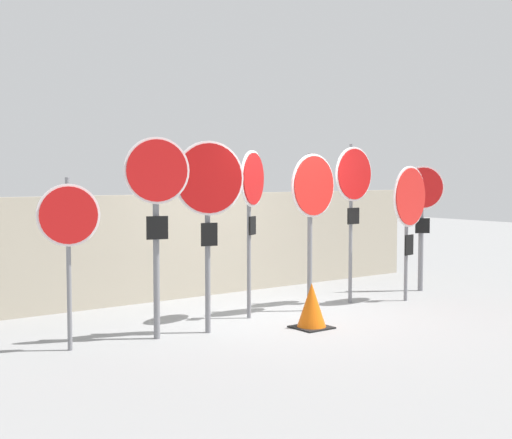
# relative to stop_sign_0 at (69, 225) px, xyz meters

# --- Properties ---
(ground_plane) EXTENTS (40.00, 40.00, 0.00)m
(ground_plane) POSITION_rel_stop_sign_0_xyz_m (3.22, 0.15, -1.43)
(ground_plane) COLOR gray
(fence_back) EXTENTS (9.27, 0.12, 1.68)m
(fence_back) POSITION_rel_stop_sign_0_xyz_m (3.22, 2.24, -0.59)
(fence_back) COLOR #A89E89
(fence_back) RESTS_ON ground
(stop_sign_0) EXTENTS (0.68, 0.22, 1.96)m
(stop_sign_0) POSITION_rel_stop_sign_0_xyz_m (0.00, 0.00, 0.00)
(stop_sign_0) COLOR slate
(stop_sign_0) RESTS_ON ground
(stop_sign_1) EXTENTS (0.78, 0.25, 2.44)m
(stop_sign_1) POSITION_rel_stop_sign_0_xyz_m (1.07, -0.09, 0.30)
(stop_sign_1) COLOR slate
(stop_sign_1) RESTS_ON ground
(stop_sign_2) EXTENTS (0.91, 0.23, 2.41)m
(stop_sign_2) POSITION_rel_stop_sign_0_xyz_m (1.75, -0.19, 0.33)
(stop_sign_2) COLOR slate
(stop_sign_2) RESTS_ON ground
(stop_sign_3) EXTENTS (0.68, 0.42, 2.32)m
(stop_sign_3) POSITION_rel_stop_sign_0_xyz_m (2.74, 0.24, 0.32)
(stop_sign_3) COLOR slate
(stop_sign_3) RESTS_ON ground
(stop_sign_4) EXTENTS (0.91, 0.18, 2.29)m
(stop_sign_4) POSITION_rel_stop_sign_0_xyz_m (3.74, 0.12, 0.24)
(stop_sign_4) COLOR slate
(stop_sign_4) RESTS_ON ground
(stop_sign_5) EXTENTS (0.83, 0.15, 2.46)m
(stop_sign_5) POSITION_rel_stop_sign_0_xyz_m (4.68, 0.24, 0.40)
(stop_sign_5) COLOR slate
(stop_sign_5) RESTS_ON ground
(stop_sign_6) EXTENTS (0.94, 0.23, 2.13)m
(stop_sign_6) POSITION_rel_stop_sign_0_xyz_m (5.52, -0.15, 0.11)
(stop_sign_6) COLOR slate
(stop_sign_6) RESTS_ON ground
(stop_sign_7) EXTENTS (0.65, 0.39, 2.14)m
(stop_sign_7) POSITION_rel_stop_sign_0_xyz_m (6.44, 0.36, 0.04)
(stop_sign_7) COLOR slate
(stop_sign_7) RESTS_ON ground
(traffic_cone_0) EXTENTS (0.45, 0.45, 0.59)m
(traffic_cone_0) POSITION_rel_stop_sign_0_xyz_m (2.98, -0.72, -1.14)
(traffic_cone_0) COLOR black
(traffic_cone_0) RESTS_ON ground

